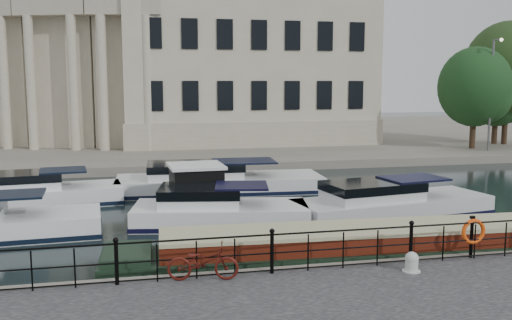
% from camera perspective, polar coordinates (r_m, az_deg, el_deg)
% --- Properties ---
extents(ground_plane, '(160.00, 160.00, 0.00)m').
position_cam_1_polar(ground_plane, '(17.69, -0.20, -10.60)').
color(ground_plane, black).
rests_on(ground_plane, ground).
extents(far_bank, '(120.00, 42.00, 0.55)m').
position_cam_1_polar(far_bank, '(55.77, -8.69, 2.29)').
color(far_bank, '#6B665B').
rests_on(far_bank, ground_plane).
extents(railing, '(24.14, 0.14, 1.22)m').
position_cam_1_polar(railing, '(15.23, 1.61, -8.93)').
color(railing, black).
rests_on(railing, near_quay).
extents(civic_building, '(53.55, 31.84, 16.85)m').
position_cam_1_polar(civic_building, '(51.19, -9.66, 9.36)').
color(civic_building, '#ADA38C').
rests_on(civic_building, far_bank).
extents(bicycle, '(1.90, 0.92, 0.96)m').
position_cam_1_polar(bicycle, '(14.83, -5.33, -10.12)').
color(bicycle, '#4B120D').
rests_on(bicycle, near_quay).
extents(mooring_bollard, '(0.48, 0.48, 0.54)m').
position_cam_1_polar(mooring_bollard, '(16.02, 15.30, -9.84)').
color(mooring_bollard, '#B4B4B0').
rests_on(mooring_bollard, near_quay).
extents(life_ring_post, '(0.75, 0.20, 1.22)m').
position_cam_1_polar(life_ring_post, '(17.61, 20.89, -6.75)').
color(life_ring_post, black).
rests_on(life_ring_post, near_quay).
extents(narrowboat, '(16.95, 3.06, 1.61)m').
position_cam_1_polar(narrowboat, '(18.24, 12.36, -9.00)').
color(narrowboat, black).
rests_on(narrowboat, ground_plane).
extents(harbour_hut, '(3.23, 2.74, 2.19)m').
position_cam_1_polar(harbour_hut, '(24.49, -6.00, -3.12)').
color(harbour_hut, '#6B665B').
rests_on(harbour_hut, ground_plane).
extents(cabin_cruisers, '(24.81, 10.84, 1.99)m').
position_cam_1_polar(cabin_cruisers, '(25.09, -7.58, -4.25)').
color(cabin_cruisers, white).
rests_on(cabin_cruisers, ground_plane).
extents(trees, '(10.48, 8.31, 9.87)m').
position_cam_1_polar(trees, '(49.19, 23.23, 7.26)').
color(trees, black).
rests_on(trees, far_bank).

